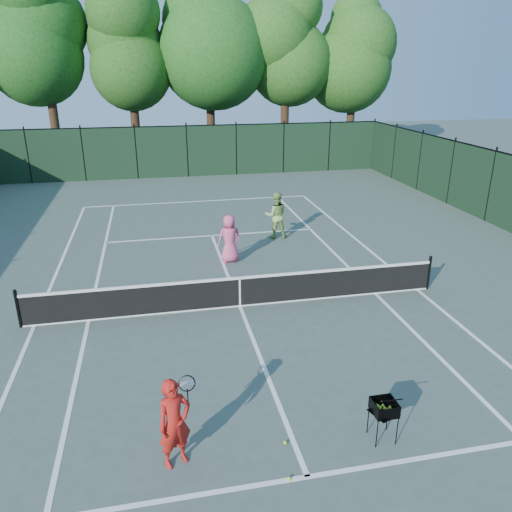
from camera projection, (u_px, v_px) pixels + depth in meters
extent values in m
plane|color=#45544B|center=(240.00, 306.00, 14.12)|extent=(90.00, 90.00, 0.00)
cube|color=white|center=(34.00, 326.00, 13.07)|extent=(0.10, 23.77, 0.01)
cube|color=white|center=(417.00, 290.00, 15.17)|extent=(0.10, 23.77, 0.01)
cube|color=white|center=(89.00, 320.00, 13.34)|extent=(0.10, 23.77, 0.01)
cube|color=white|center=(375.00, 293.00, 14.91)|extent=(0.10, 23.77, 0.01)
cube|color=white|center=(198.00, 201.00, 24.98)|extent=(10.97, 0.10, 0.01)
cube|color=white|center=(308.00, 477.00, 8.28)|extent=(8.23, 0.10, 0.01)
cube|color=white|center=(212.00, 236.00, 19.97)|extent=(8.23, 0.10, 0.01)
cube|color=white|center=(240.00, 306.00, 14.12)|extent=(0.10, 12.80, 0.01)
cube|color=black|center=(240.00, 292.00, 13.96)|extent=(11.60, 0.03, 0.85)
cube|color=white|center=(240.00, 278.00, 13.81)|extent=(11.60, 0.05, 0.07)
cube|color=white|center=(240.00, 306.00, 14.12)|extent=(11.60, 0.05, 0.04)
cube|color=white|center=(240.00, 292.00, 13.96)|extent=(0.05, 0.04, 0.91)
cylinder|color=black|center=(18.00, 309.00, 12.82)|extent=(0.09, 0.09, 1.06)
cylinder|color=black|center=(429.00, 273.00, 15.04)|extent=(0.09, 0.09, 1.06)
cube|color=black|center=(187.00, 152.00, 30.03)|extent=(24.00, 0.05, 3.00)
cylinder|color=black|center=(56.00, 132.00, 31.83)|extent=(0.56, 0.56, 4.80)
ellipsoid|color=#144513|center=(41.00, 23.00, 29.57)|extent=(6.80, 6.80, 10.54)
cylinder|color=black|center=(136.00, 134.00, 32.70)|extent=(0.56, 0.56, 4.30)
ellipsoid|color=#1A4614|center=(128.00, 41.00, 30.69)|extent=(6.00, 6.00, 9.30)
cylinder|color=black|center=(211.00, 126.00, 33.99)|extent=(0.56, 0.56, 5.00)
ellipsoid|color=#164A15|center=(208.00, 21.00, 31.65)|extent=(7.00, 7.00, 10.85)
cylinder|color=black|center=(284.00, 128.00, 34.38)|extent=(0.56, 0.56, 4.60)
ellipsoid|color=#1E4E16|center=(286.00, 36.00, 32.27)|extent=(6.20, 6.20, 9.61)
cylinder|color=black|center=(350.00, 127.00, 35.83)|extent=(0.56, 0.56, 4.40)
ellipsoid|color=#1D4D16|center=(355.00, 44.00, 33.84)|extent=(5.80, 5.80, 8.99)
imported|color=red|center=(175.00, 423.00, 8.29)|extent=(0.71, 0.61, 1.64)
cylinder|color=black|center=(188.00, 396.00, 8.76)|extent=(0.03, 0.03, 0.30)
torus|color=black|center=(187.00, 383.00, 8.66)|extent=(0.30, 0.10, 0.30)
imported|color=#DE4E7C|center=(230.00, 239.00, 17.06)|extent=(0.85, 0.58, 1.67)
imported|color=#8BB45A|center=(276.00, 215.00, 19.44)|extent=(0.94, 0.76, 1.82)
cylinder|color=black|center=(377.00, 434.00, 8.82)|extent=(0.02, 0.02, 0.57)
cylinder|color=black|center=(397.00, 431.00, 8.89)|extent=(0.02, 0.02, 0.57)
cylinder|color=black|center=(368.00, 420.00, 9.17)|extent=(0.02, 0.02, 0.57)
cylinder|color=black|center=(387.00, 417.00, 9.24)|extent=(0.02, 0.02, 0.57)
cube|color=black|center=(384.00, 407.00, 8.89)|extent=(0.54, 0.54, 0.24)
sphere|color=#C9E52F|center=(384.00, 410.00, 8.91)|extent=(0.06, 0.06, 0.06)
sphere|color=#C9E52F|center=(384.00, 410.00, 8.91)|extent=(0.06, 0.06, 0.06)
sphere|color=#C9E52F|center=(384.00, 410.00, 8.91)|extent=(0.06, 0.06, 0.06)
sphere|color=#C9E52F|center=(384.00, 410.00, 8.91)|extent=(0.06, 0.06, 0.06)
sphere|color=#C9E52F|center=(384.00, 410.00, 8.91)|extent=(0.06, 0.06, 0.06)
sphere|color=#C9E52F|center=(384.00, 410.00, 8.91)|extent=(0.06, 0.06, 0.06)
sphere|color=#C9E52F|center=(384.00, 410.00, 8.91)|extent=(0.06, 0.06, 0.06)
sphere|color=#C9E52F|center=(384.00, 410.00, 8.91)|extent=(0.06, 0.06, 0.06)
sphere|color=#C9E52F|center=(384.00, 410.00, 8.91)|extent=(0.06, 0.06, 0.06)
sphere|color=#C9E52F|center=(384.00, 410.00, 8.91)|extent=(0.06, 0.06, 0.06)
sphere|color=#C9E52F|center=(384.00, 410.00, 8.91)|extent=(0.06, 0.06, 0.06)
sphere|color=#C9E52F|center=(384.00, 410.00, 8.91)|extent=(0.06, 0.06, 0.06)
sphere|color=#C9E52F|center=(384.00, 410.00, 8.91)|extent=(0.06, 0.06, 0.06)
sphere|color=#C9E52F|center=(384.00, 410.00, 8.91)|extent=(0.06, 0.06, 0.06)
sphere|color=#C9E52F|center=(384.00, 410.00, 8.91)|extent=(0.06, 0.06, 0.06)
sphere|color=#C9E52F|center=(384.00, 410.00, 8.91)|extent=(0.06, 0.06, 0.06)
sphere|color=#C9E52F|center=(384.00, 410.00, 8.91)|extent=(0.06, 0.06, 0.06)
sphere|color=#C9E52F|center=(384.00, 410.00, 8.91)|extent=(0.06, 0.06, 0.06)
sphere|color=#CEDC2D|center=(289.00, 479.00, 8.19)|extent=(0.07, 0.07, 0.07)
sphere|color=#B9D72C|center=(285.00, 443.00, 8.98)|extent=(0.07, 0.07, 0.07)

